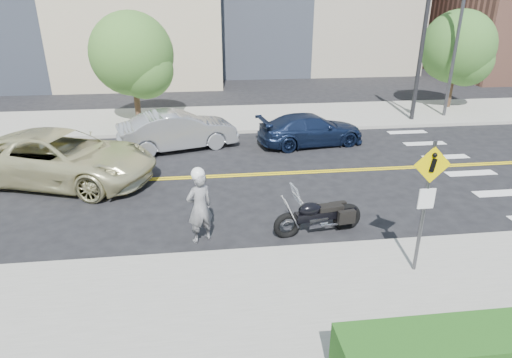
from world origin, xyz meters
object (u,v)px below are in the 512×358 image
at_px(motorcyclist, 200,205).
at_px(parked_car_blue, 311,130).
at_px(motorcycle, 319,208).
at_px(parked_car_silver, 178,130).
at_px(suv, 61,158).
at_px(pedestrian_sign, 427,196).

distance_m(motorcyclist, parked_car_blue, 8.68).
bearing_deg(parked_car_blue, motorcyclist, 138.80).
bearing_deg(parked_car_blue, motorcycle, 158.97).
bearing_deg(parked_car_silver, suv, 112.86).
bearing_deg(parked_car_silver, pedestrian_sign, -166.18).
height_order(motorcyclist, parked_car_silver, motorcyclist).
xyz_separation_m(motorcyclist, parked_car_blue, (4.62, 7.34, -0.35)).
relative_size(suv, parked_car_blue, 1.39).
distance_m(pedestrian_sign, parked_car_blue, 9.50).
xyz_separation_m(suv, parked_car_blue, (9.18, 2.95, -0.21)).
height_order(pedestrian_sign, suv, pedestrian_sign).
bearing_deg(suv, parked_car_silver, -31.93).
bearing_deg(suv, motorcyclist, -115.47).
relative_size(suv, parked_car_silver, 1.31).
xyz_separation_m(pedestrian_sign, parked_car_silver, (-5.61, 9.49, -1.18)).
relative_size(motorcycle, parked_car_blue, 0.53).
xyz_separation_m(motorcyclist, motorcycle, (3.07, 0.04, -0.28)).
bearing_deg(suv, parked_car_blue, -53.73).
relative_size(motorcyclist, motorcycle, 0.85).
distance_m(suv, parked_car_blue, 9.64).
height_order(motorcycle, suv, suv).
height_order(motorcyclist, motorcycle, motorcyclist).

